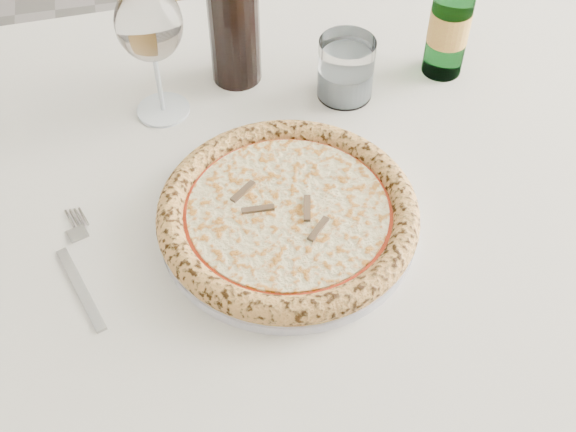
{
  "coord_description": "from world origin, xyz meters",
  "views": [
    {
      "loc": [
        0.02,
        -0.86,
        1.44
      ],
      "look_at": [
        0.15,
        -0.29,
        0.78
      ],
      "focal_mm": 45.0,
      "sensor_mm": 36.0,
      "label": 1
    }
  ],
  "objects_px": {
    "wine_glass": "(149,26)",
    "tumbler": "(346,72)",
    "plate": "(288,222)",
    "wine_bottle": "(233,2)",
    "beer_bottle": "(451,18)",
    "dining_table": "(272,213)",
    "pizza": "(288,213)"
  },
  "relations": [
    {
      "from": "plate",
      "to": "beer_bottle",
      "type": "relative_size",
      "value": 1.36
    },
    {
      "from": "tumbler",
      "to": "wine_bottle",
      "type": "height_order",
      "value": "wine_bottle"
    },
    {
      "from": "plate",
      "to": "wine_glass",
      "type": "bearing_deg",
      "value": 116.1
    },
    {
      "from": "plate",
      "to": "wine_bottle",
      "type": "xyz_separation_m",
      "value": [
        -0.01,
        0.31,
        0.12
      ]
    },
    {
      "from": "pizza",
      "to": "tumbler",
      "type": "distance_m",
      "value": 0.27
    },
    {
      "from": "tumbler",
      "to": "beer_bottle",
      "type": "relative_size",
      "value": 0.39
    },
    {
      "from": "plate",
      "to": "wine_glass",
      "type": "height_order",
      "value": "wine_glass"
    },
    {
      "from": "tumbler",
      "to": "wine_glass",
      "type": "bearing_deg",
      "value": 175.23
    },
    {
      "from": "dining_table",
      "to": "wine_glass",
      "type": "xyz_separation_m",
      "value": [
        -0.13,
        0.16,
        0.23
      ]
    },
    {
      "from": "dining_table",
      "to": "wine_bottle",
      "type": "distance_m",
      "value": 0.3
    },
    {
      "from": "wine_bottle",
      "to": "tumbler",
      "type": "bearing_deg",
      "value": -27.46
    },
    {
      "from": "beer_bottle",
      "to": "dining_table",
      "type": "bearing_deg",
      "value": -152.97
    },
    {
      "from": "pizza",
      "to": "wine_glass",
      "type": "relative_size",
      "value": 1.61
    },
    {
      "from": "tumbler",
      "to": "beer_bottle",
      "type": "bearing_deg",
      "value": 7.16
    },
    {
      "from": "plate",
      "to": "wine_bottle",
      "type": "bearing_deg",
      "value": 91.18
    },
    {
      "from": "wine_glass",
      "to": "tumbler",
      "type": "xyz_separation_m",
      "value": [
        0.27,
        -0.02,
        -0.1
      ]
    },
    {
      "from": "dining_table",
      "to": "plate",
      "type": "xyz_separation_m",
      "value": [
        0.0,
        -0.1,
        0.09
      ]
    },
    {
      "from": "pizza",
      "to": "beer_bottle",
      "type": "relative_size",
      "value": 1.38
    },
    {
      "from": "tumbler",
      "to": "wine_bottle",
      "type": "relative_size",
      "value": 0.3
    },
    {
      "from": "dining_table",
      "to": "tumbler",
      "type": "bearing_deg",
      "value": 43.51
    },
    {
      "from": "pizza",
      "to": "dining_table",
      "type": "bearing_deg",
      "value": 89.99
    },
    {
      "from": "wine_glass",
      "to": "beer_bottle",
      "type": "relative_size",
      "value": 0.86
    },
    {
      "from": "beer_bottle",
      "to": "wine_bottle",
      "type": "distance_m",
      "value": 0.31
    },
    {
      "from": "wine_glass",
      "to": "tumbler",
      "type": "relative_size",
      "value": 2.18
    },
    {
      "from": "plate",
      "to": "pizza",
      "type": "bearing_deg",
      "value": 160.64
    },
    {
      "from": "pizza",
      "to": "wine_glass",
      "type": "xyz_separation_m",
      "value": [
        -0.13,
        0.26,
        0.12
      ]
    },
    {
      "from": "tumbler",
      "to": "dining_table",
      "type": "bearing_deg",
      "value": -136.49
    },
    {
      "from": "plate",
      "to": "tumbler",
      "type": "bearing_deg",
      "value": 58.98
    },
    {
      "from": "dining_table",
      "to": "plate",
      "type": "height_order",
      "value": "plate"
    },
    {
      "from": "wine_bottle",
      "to": "wine_glass",
      "type": "bearing_deg",
      "value": -155.54
    },
    {
      "from": "wine_bottle",
      "to": "beer_bottle",
      "type": "bearing_deg",
      "value": -10.35
    },
    {
      "from": "pizza",
      "to": "wine_bottle",
      "type": "bearing_deg",
      "value": 91.18
    }
  ]
}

